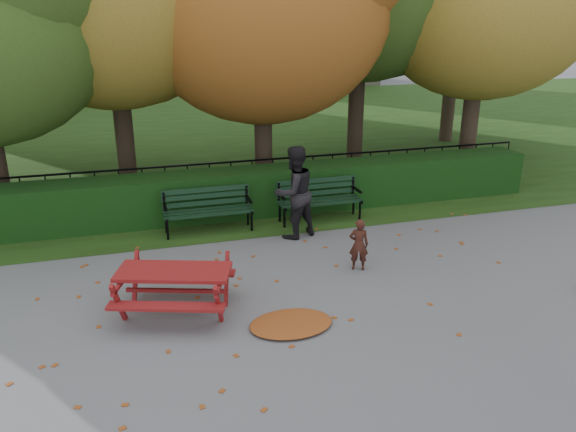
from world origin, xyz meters
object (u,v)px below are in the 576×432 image
object	(u,v)px
picnic_table	(174,280)
adult	(294,192)
child	(359,245)
bench_right	(319,196)
bench_left	(208,207)

from	to	relation	value
picnic_table	adult	bearing A→B (deg)	61.47
child	bench_right	bearing A→B (deg)	-73.01
bench_right	bench_left	bearing A→B (deg)	180.00
bench_left	bench_right	xyz separation A→B (m)	(2.40, 0.00, 0.00)
bench_left	adult	size ratio (longest dim) A/B	0.97
bench_right	adult	xyz separation A→B (m)	(-0.80, -0.80, 0.41)
bench_right	child	size ratio (longest dim) A/B	1.93
bench_left	picnic_table	distance (m)	3.37
bench_left	picnic_table	size ratio (longest dim) A/B	0.91
bench_right	picnic_table	xyz separation A→B (m)	(-3.38, -3.23, 0.03)
bench_left	adult	xyz separation A→B (m)	(1.60, -0.80, 0.41)
picnic_table	adult	world-z (taller)	adult
bench_left	child	xyz separation A→B (m)	(2.24, -2.59, -0.05)
bench_right	adult	bearing A→B (deg)	-134.85
bench_left	child	bearing A→B (deg)	-49.14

